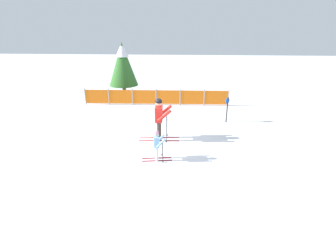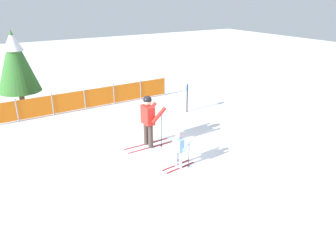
{
  "view_description": "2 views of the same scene",
  "coord_description": "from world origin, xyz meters",
  "px_view_note": "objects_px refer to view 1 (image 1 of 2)",
  "views": [
    {
      "loc": [
        1.07,
        -9.71,
        4.6
      ],
      "look_at": [
        0.57,
        -0.35,
        0.84
      ],
      "focal_mm": 28.0,
      "sensor_mm": 36.0,
      "label": 1
    },
    {
      "loc": [
        -4.57,
        -8.67,
        4.79
      ],
      "look_at": [
        0.53,
        -0.43,
        0.89
      ],
      "focal_mm": 35.0,
      "sensor_mm": 36.0,
      "label": 2
    }
  ],
  "objects_px": {
    "skier_adult": "(160,115)",
    "conifer_far": "(123,63)",
    "safety_fence": "(156,97)",
    "skier_child": "(157,143)",
    "trail_marker": "(227,107)"
  },
  "relations": [
    {
      "from": "skier_adult",
      "to": "conifer_far",
      "type": "bearing_deg",
      "value": 112.59
    },
    {
      "from": "conifer_far",
      "to": "safety_fence",
      "type": "bearing_deg",
      "value": -40.28
    },
    {
      "from": "skier_child",
      "to": "trail_marker",
      "type": "bearing_deg",
      "value": 44.52
    },
    {
      "from": "conifer_far",
      "to": "skier_adult",
      "type": "bearing_deg",
      "value": -66.76
    },
    {
      "from": "safety_fence",
      "to": "trail_marker",
      "type": "distance_m",
      "value": 4.54
    },
    {
      "from": "skier_child",
      "to": "conifer_far",
      "type": "distance_m",
      "value": 9.12
    },
    {
      "from": "conifer_far",
      "to": "trail_marker",
      "type": "xyz_separation_m",
      "value": [
        5.98,
        -4.59,
        -1.34
      ]
    },
    {
      "from": "skier_adult",
      "to": "trail_marker",
      "type": "xyz_separation_m",
      "value": [
        3.07,
        2.18,
        -0.28
      ]
    },
    {
      "from": "skier_adult",
      "to": "skier_child",
      "type": "distance_m",
      "value": 1.79
    },
    {
      "from": "safety_fence",
      "to": "conifer_far",
      "type": "height_order",
      "value": "conifer_far"
    },
    {
      "from": "conifer_far",
      "to": "trail_marker",
      "type": "distance_m",
      "value": 7.65
    },
    {
      "from": "safety_fence",
      "to": "trail_marker",
      "type": "height_order",
      "value": "trail_marker"
    },
    {
      "from": "trail_marker",
      "to": "skier_child",
      "type": "bearing_deg",
      "value": -127.63
    },
    {
      "from": "skier_child",
      "to": "safety_fence",
      "type": "bearing_deg",
      "value": 87.9
    },
    {
      "from": "skier_child",
      "to": "conifer_far",
      "type": "bearing_deg",
      "value": 101.34
    }
  ]
}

